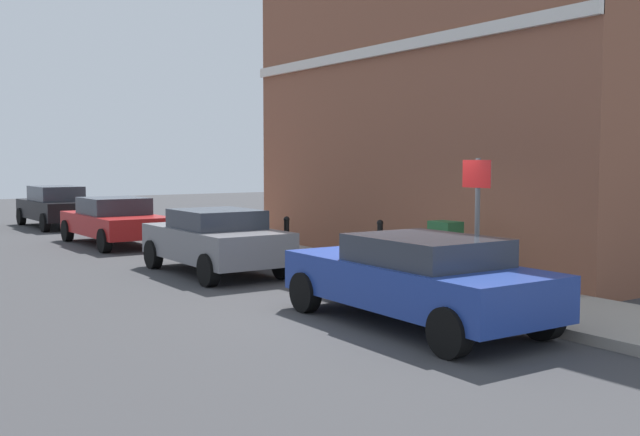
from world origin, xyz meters
The scene contains 11 objects.
ground centered at (0.00, 0.00, 0.00)m, with size 80.00×80.00×0.00m, color #38383A.
sidewalk centered at (2.02, 6.00, 0.07)m, with size 2.36×30.00×0.15m, color gray.
corner_building centered at (6.59, 3.51, 3.63)m, with size 6.88×11.03×7.26m.
car_blue centered at (-0.23, -1.41, 0.71)m, with size 1.97×4.44×1.33m.
car_grey centered at (-0.45, 4.75, 0.73)m, with size 1.91×3.98×1.38m.
car_red centered at (-0.44, 11.28, 0.71)m, with size 1.98×4.47×1.36m.
car_black centered at (-0.37, 17.96, 0.78)m, with size 1.84×4.45×1.50m.
utility_cabinet centered at (2.10, 0.42, 0.68)m, with size 0.46×0.61×1.15m.
bollard_near_cabinet centered at (2.20, 2.46, 0.70)m, with size 0.14×0.14×1.04m.
bollard_far_kerb centered at (1.09, 4.35, 0.70)m, with size 0.14×0.14×1.04m.
street_sign centered at (1.26, -1.16, 1.66)m, with size 0.08×0.60×2.30m.
Camera 1 is at (-7.37, -9.43, 2.41)m, focal length 41.41 mm.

